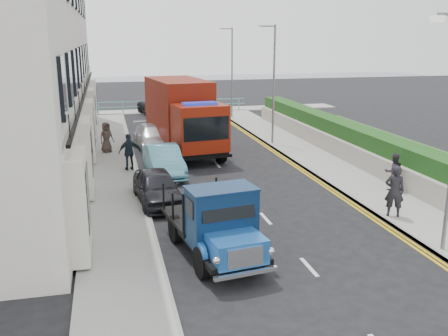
# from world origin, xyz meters

# --- Properties ---
(ground) EXTENTS (120.00, 120.00, 0.00)m
(ground) POSITION_xyz_m (0.00, 0.00, 0.00)
(ground) COLOR black
(ground) RESTS_ON ground
(pavement_west) EXTENTS (2.40, 38.00, 0.12)m
(pavement_west) POSITION_xyz_m (-5.20, 9.00, 0.06)
(pavement_west) COLOR gray
(pavement_west) RESTS_ON ground
(pavement_east) EXTENTS (2.60, 38.00, 0.12)m
(pavement_east) POSITION_xyz_m (5.30, 9.00, 0.06)
(pavement_east) COLOR gray
(pavement_east) RESTS_ON ground
(promenade) EXTENTS (30.00, 2.50, 0.12)m
(promenade) POSITION_xyz_m (0.00, 29.00, 0.06)
(promenade) COLOR gray
(promenade) RESTS_ON ground
(sea_plane) EXTENTS (120.00, 120.00, 0.00)m
(sea_plane) POSITION_xyz_m (0.00, 60.00, 0.00)
(sea_plane) COLOR #515E6F
(sea_plane) RESTS_ON ground
(terrace_west) EXTENTS (6.31, 30.20, 14.25)m
(terrace_west) POSITION_xyz_m (-9.47, 13.00, 7.17)
(terrace_west) COLOR silver
(terrace_west) RESTS_ON ground
(garden_east) EXTENTS (1.45, 28.00, 1.75)m
(garden_east) POSITION_xyz_m (7.21, 9.00, 0.90)
(garden_east) COLOR #B2AD9E
(garden_east) RESTS_ON ground
(seafront_railing) EXTENTS (13.00, 0.08, 1.11)m
(seafront_railing) POSITION_xyz_m (0.00, 28.20, 0.58)
(seafront_railing) COLOR #59B2A5
(seafront_railing) RESTS_ON ground
(lamp_mid) EXTENTS (1.23, 0.18, 7.00)m
(lamp_mid) POSITION_xyz_m (4.18, 14.00, 4.00)
(lamp_mid) COLOR slate
(lamp_mid) RESTS_ON ground
(lamp_far) EXTENTS (1.23, 0.18, 7.00)m
(lamp_far) POSITION_xyz_m (4.18, 24.00, 4.00)
(lamp_far) COLOR slate
(lamp_far) RESTS_ON ground
(bedford_lorry) EXTENTS (2.49, 4.93, 2.24)m
(bedford_lorry) POSITION_xyz_m (-2.38, -1.02, 1.03)
(bedford_lorry) COLOR black
(bedford_lorry) RESTS_ON ground
(red_lorry) EXTENTS (3.58, 7.91, 4.00)m
(red_lorry) POSITION_xyz_m (-1.22, 13.35, 2.13)
(red_lorry) COLOR black
(red_lorry) RESTS_ON ground
(parked_car_front) EXTENTS (1.88, 4.00, 1.32)m
(parked_car_front) POSITION_xyz_m (-3.60, 4.61, 0.66)
(parked_car_front) COLOR black
(parked_car_front) RESTS_ON ground
(parked_car_mid) EXTENTS (1.69, 4.29, 1.39)m
(parked_car_mid) POSITION_xyz_m (-2.87, 8.70, 0.69)
(parked_car_mid) COLOR teal
(parked_car_mid) RESTS_ON ground
(parked_car_rear) EXTENTS (2.35, 5.00, 1.41)m
(parked_car_rear) POSITION_xyz_m (-2.76, 14.29, 0.71)
(parked_car_rear) COLOR #B5B4BA
(parked_car_rear) RESTS_ON ground
(seafront_car_left) EXTENTS (4.15, 6.41, 1.64)m
(seafront_car_left) POSITION_xyz_m (-0.93, 27.00, 0.82)
(seafront_car_left) COLOR black
(seafront_car_left) RESTS_ON ground
(seafront_car_right) EXTENTS (2.85, 4.45, 1.41)m
(seafront_car_right) POSITION_xyz_m (1.58, 21.45, 0.70)
(seafront_car_right) COLOR silver
(seafront_car_right) RESTS_ON ground
(pedestrian_east_near) EXTENTS (0.80, 0.69, 1.86)m
(pedestrian_east_near) POSITION_xyz_m (4.40, 0.92, 1.05)
(pedestrian_east_near) COLOR black
(pedestrian_east_near) RESTS_ON pavement_east
(pedestrian_east_far) EXTENTS (0.87, 0.73, 1.57)m
(pedestrian_east_far) POSITION_xyz_m (6.10, 3.73, 0.90)
(pedestrian_east_far) COLOR #2F2932
(pedestrian_east_far) RESTS_ON pavement_east
(pedestrian_west_near) EXTENTS (1.09, 0.62, 1.76)m
(pedestrian_west_near) POSITION_xyz_m (-4.40, 9.57, 1.00)
(pedestrian_west_near) COLOR black
(pedestrian_west_near) RESTS_ON pavement_west
(pedestrian_west_far) EXTENTS (0.97, 0.87, 1.67)m
(pedestrian_west_far) POSITION_xyz_m (-5.44, 13.74, 0.96)
(pedestrian_west_far) COLOR #3F332D
(pedestrian_west_far) RESTS_ON pavement_west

